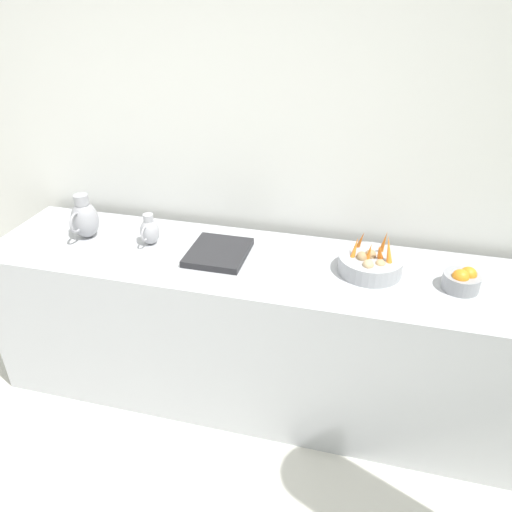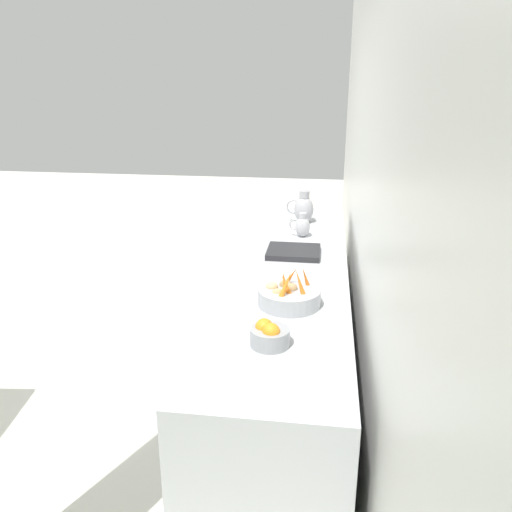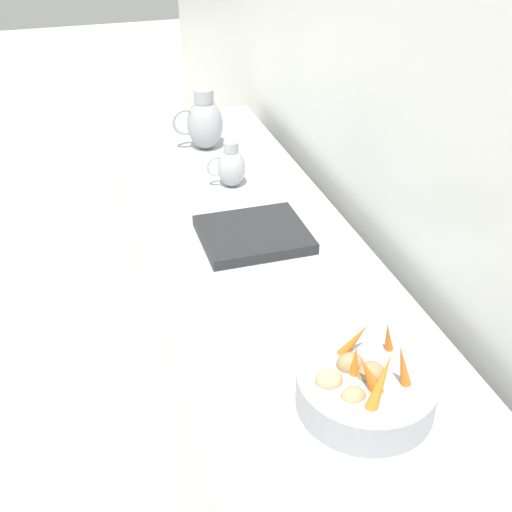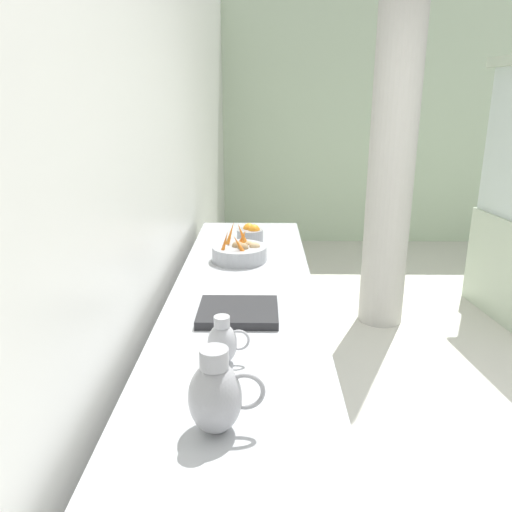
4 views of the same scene
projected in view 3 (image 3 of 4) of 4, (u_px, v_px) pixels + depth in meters
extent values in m
cube|color=#ADAFB5|center=(271.00, 389.00, 2.15)|extent=(0.70, 2.97, 0.91)
cylinder|color=#9EA0A5|center=(366.00, 390.00, 1.45)|extent=(0.32, 0.32, 0.09)
torus|color=#9EA0A5|center=(364.00, 402.00, 1.47)|extent=(0.19, 0.19, 0.01)
cone|color=orange|center=(355.00, 364.00, 1.42)|extent=(0.05, 0.05, 0.11)
cone|color=orange|center=(388.00, 339.00, 1.48)|extent=(0.07, 0.06, 0.13)
cone|color=orange|center=(404.00, 369.00, 1.38)|extent=(0.08, 0.06, 0.17)
cone|color=orange|center=(353.00, 342.00, 1.48)|extent=(0.09, 0.05, 0.11)
cone|color=orange|center=(379.00, 386.00, 1.34)|extent=(0.09, 0.07, 0.16)
cone|color=orange|center=(370.00, 378.00, 1.38)|extent=(0.09, 0.06, 0.12)
ellipsoid|color=tan|center=(329.00, 380.00, 1.42)|extent=(0.06, 0.05, 0.05)
ellipsoid|color=tan|center=(353.00, 396.00, 1.38)|extent=(0.06, 0.05, 0.04)
ellipsoid|color=#9E7F56|center=(350.00, 364.00, 1.46)|extent=(0.06, 0.05, 0.05)
ellipsoid|color=#9E7F56|center=(370.00, 373.00, 1.43)|extent=(0.06, 0.05, 0.05)
ellipsoid|color=#939399|center=(205.00, 124.00, 2.68)|extent=(0.15, 0.15, 0.21)
cylinder|color=#939399|center=(204.00, 96.00, 2.62)|extent=(0.08, 0.08, 0.06)
torus|color=#939399|center=(185.00, 122.00, 2.65)|extent=(0.11, 0.01, 0.11)
ellipsoid|color=#A3A3A8|center=(231.00, 168.00, 2.39)|extent=(0.10, 0.10, 0.15)
cylinder|color=#A3A3A8|center=(231.00, 147.00, 2.35)|extent=(0.06, 0.06, 0.04)
torus|color=#A3A3A8|center=(216.00, 166.00, 2.37)|extent=(0.08, 0.01, 0.08)
cube|color=#232326|center=(253.00, 234.00, 2.09)|extent=(0.34, 0.30, 0.04)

